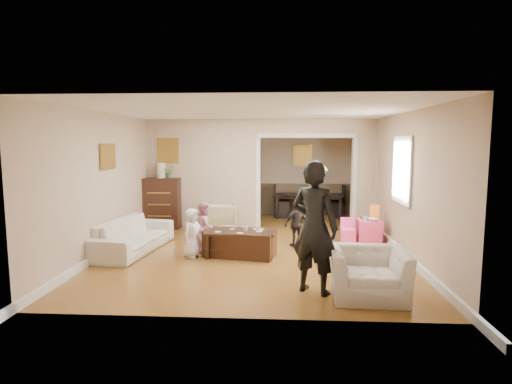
# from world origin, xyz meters

# --- Properties ---
(floor) EXTENTS (7.00, 7.00, 0.00)m
(floor) POSITION_xyz_m (0.00, 0.00, 0.00)
(floor) COLOR #A96C2B
(floor) RESTS_ON ground
(partition_left) EXTENTS (2.75, 0.18, 2.60)m
(partition_left) POSITION_xyz_m (-1.38, 1.80, 1.30)
(partition_left) COLOR #C0A78C
(partition_left) RESTS_ON ground
(partition_right) EXTENTS (0.55, 0.18, 2.60)m
(partition_right) POSITION_xyz_m (2.48, 1.80, 1.30)
(partition_right) COLOR #C0A78C
(partition_right) RESTS_ON ground
(partition_header) EXTENTS (2.22, 0.18, 0.35)m
(partition_header) POSITION_xyz_m (1.10, 1.80, 2.42)
(partition_header) COLOR #C0A78C
(partition_header) RESTS_ON partition_right
(window_pane) EXTENTS (0.03, 0.95, 1.10)m
(window_pane) POSITION_xyz_m (2.73, -0.40, 1.55)
(window_pane) COLOR white
(window_pane) RESTS_ON ground
(framed_art_partition) EXTENTS (0.45, 0.03, 0.55)m
(framed_art_partition) POSITION_xyz_m (-2.20, 1.70, 1.85)
(framed_art_partition) COLOR brown
(framed_art_partition) RESTS_ON partition_left
(framed_art_sofa_wall) EXTENTS (0.03, 0.55, 0.40)m
(framed_art_sofa_wall) POSITION_xyz_m (-2.71, -0.60, 1.80)
(framed_art_sofa_wall) COLOR brown
(framed_art_alcove) EXTENTS (0.45, 0.03, 0.55)m
(framed_art_alcove) POSITION_xyz_m (1.10, 3.44, 1.70)
(framed_art_alcove) COLOR brown
(sofa) EXTENTS (1.05, 2.16, 0.61)m
(sofa) POSITION_xyz_m (-2.29, -0.60, 0.30)
(sofa) COLOR beige
(sofa) RESTS_ON ground
(armchair_back) EXTENTS (0.81, 0.82, 0.65)m
(armchair_back) POSITION_xyz_m (-0.90, 1.33, 0.33)
(armchair_back) COLOR #C4B588
(armchair_back) RESTS_ON ground
(armchair_front) EXTENTS (1.04, 0.92, 0.65)m
(armchair_front) POSITION_xyz_m (1.67, -2.73, 0.32)
(armchair_front) COLOR beige
(armchair_front) RESTS_ON ground
(dresser) EXTENTS (0.88, 0.49, 1.20)m
(dresser) POSITION_xyz_m (-2.35, 1.56, 0.60)
(dresser) COLOR #33170F
(dresser) RESTS_ON ground
(table_lamp) EXTENTS (0.22, 0.22, 0.36)m
(table_lamp) POSITION_xyz_m (-2.35, 1.56, 1.38)
(table_lamp) COLOR beige
(table_lamp) RESTS_ON dresser
(potted_plant) EXTENTS (0.27, 0.24, 0.30)m
(potted_plant) POSITION_xyz_m (-2.15, 1.56, 1.36)
(potted_plant) COLOR #427032
(potted_plant) RESTS_ON dresser
(coffee_table) EXTENTS (1.33, 0.84, 0.46)m
(coffee_table) POSITION_xyz_m (-0.23, -0.82, 0.23)
(coffee_table) COLOR #361F11
(coffee_table) RESTS_ON ground
(coffee_cup) EXTENTS (0.12, 0.12, 0.10)m
(coffee_cup) POSITION_xyz_m (-0.13, -0.87, 0.51)
(coffee_cup) COLOR silver
(coffee_cup) RESTS_ON coffee_table
(play_table) EXTENTS (0.49, 0.49, 0.46)m
(play_table) POSITION_xyz_m (2.35, 0.44, 0.23)
(play_table) COLOR #D53865
(play_table) RESTS_ON ground
(cereal_box) EXTENTS (0.20, 0.08, 0.30)m
(cereal_box) POSITION_xyz_m (2.47, 0.54, 0.61)
(cereal_box) COLOR gold
(cereal_box) RESTS_ON play_table
(cyan_cup) EXTENTS (0.08, 0.08, 0.08)m
(cyan_cup) POSITION_xyz_m (2.25, 0.39, 0.50)
(cyan_cup) COLOR #27B5C7
(cyan_cup) RESTS_ON play_table
(toy_block) EXTENTS (0.09, 0.08, 0.05)m
(toy_block) POSITION_xyz_m (2.23, 0.56, 0.48)
(toy_block) COLOR red
(toy_block) RESTS_ON play_table
(play_bowl) EXTENTS (0.21, 0.21, 0.05)m
(play_bowl) POSITION_xyz_m (2.40, 0.32, 0.48)
(play_bowl) COLOR silver
(play_bowl) RESTS_ON play_table
(dining_table) EXTENTS (1.95, 1.24, 0.65)m
(dining_table) POSITION_xyz_m (1.29, 3.17, 0.32)
(dining_table) COLOR black
(dining_table) RESTS_ON ground
(adult_person) EXTENTS (0.79, 0.71, 1.82)m
(adult_person) POSITION_xyz_m (0.96, -2.60, 0.91)
(adult_person) COLOR black
(adult_person) RESTS_ON ground
(child_kneel_a) EXTENTS (0.42, 0.51, 0.89)m
(child_kneel_a) POSITION_xyz_m (-1.08, -0.97, 0.44)
(child_kneel_a) COLOR white
(child_kneel_a) RESTS_ON ground
(child_kneel_b) EXTENTS (0.42, 0.51, 0.94)m
(child_kneel_b) POSITION_xyz_m (-0.93, -0.52, 0.47)
(child_kneel_b) COLOR pink
(child_kneel_b) RESTS_ON ground
(child_toddler) EXTENTS (0.57, 0.45, 0.90)m
(child_toddler) POSITION_xyz_m (0.82, -0.07, 0.45)
(child_toddler) COLOR black
(child_toddler) RESTS_ON ground
(craft_papers) EXTENTS (0.87, 0.45, 0.00)m
(craft_papers) POSITION_xyz_m (-0.16, -0.83, 0.47)
(craft_papers) COLOR white
(craft_papers) RESTS_ON coffee_table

